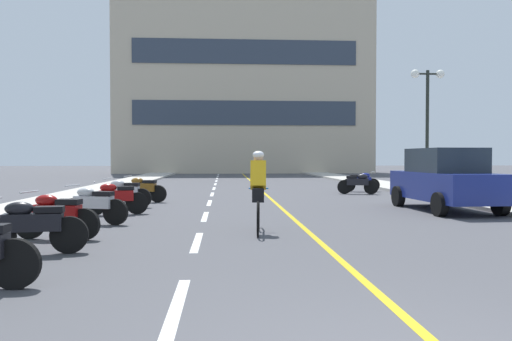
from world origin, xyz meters
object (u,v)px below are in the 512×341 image
motorcycle_8 (361,181)px  motorcycle_6 (142,189)px  motorcycle_3 (93,204)px  motorcycle_7 (358,183)px  parked_car_near (445,179)px  motorcycle_4 (116,197)px  cyclist_rider (258,190)px  motorcycle_1 (32,225)px  motorcycle_5 (124,192)px  motorcycle_2 (56,215)px  street_lamp_mid (427,102)px

motorcycle_8 → motorcycle_6: bearing=-151.7°
motorcycle_3 → motorcycle_7: 12.58m
motorcycle_6 → motorcycle_8: same height
motorcycle_3 → parked_car_near: bearing=14.6°
parked_car_near → motorcycle_4: bearing=-176.8°
motorcycle_7 → parked_car_near: bearing=-83.2°
parked_car_near → motorcycle_3: (-9.47, -2.46, -0.44)m
motorcycle_8 → motorcycle_3: bearing=-130.9°
cyclist_rider → motorcycle_3: bearing=157.7°
motorcycle_1 → cyclist_rider: (3.76, 2.13, 0.41)m
motorcycle_1 → motorcycle_6: bearing=88.5°
motorcycle_5 → motorcycle_2: bearing=-90.8°
motorcycle_1 → motorcycle_7: (8.71, 12.77, 0.00)m
street_lamp_mid → motorcycle_2: size_ratio=3.07×
parked_car_near → motorcycle_8: parked_car_near is taller
motorcycle_4 → cyclist_rider: cyclist_rider is taller
motorcycle_4 → cyclist_rider: size_ratio=0.95×
motorcycle_3 → cyclist_rider: bearing=-22.3°
street_lamp_mid → motorcycle_8: size_ratio=3.04×
parked_car_near → motorcycle_8: size_ratio=2.51×
street_lamp_mid → motorcycle_7: (-3.03, -0.13, -3.43)m
motorcycle_8 → motorcycle_4: bearing=-136.3°
motorcycle_1 → motorcycle_5: same height
street_lamp_mid → motorcycle_2: street_lamp_mid is taller
motorcycle_4 → motorcycle_8: (9.13, 8.71, 0.00)m
street_lamp_mid → motorcycle_2: bearing=-136.1°
motorcycle_1 → motorcycle_5: size_ratio=1.00×
parked_car_near → cyclist_rider: size_ratio=2.42×
motorcycle_1 → motorcycle_3: size_ratio=1.02×
cyclist_rider → motorcycle_5: bearing=124.9°
motorcycle_6 → motorcycle_8: bearing=28.3°
motorcycle_4 → parked_car_near: bearing=3.2°
motorcycle_3 → cyclist_rider: cyclist_rider is taller
motorcycle_5 → street_lamp_mid: bearing=24.4°
street_lamp_mid → motorcycle_1: bearing=-132.3°
street_lamp_mid → parked_car_near: street_lamp_mid is taller
parked_car_near → motorcycle_7: bearing=96.8°
motorcycle_3 → motorcycle_5: bearing=90.9°
parked_car_near → motorcycle_5: (-9.53, 1.44, -0.44)m
motorcycle_2 → motorcycle_4: size_ratio=1.01×
parked_car_near → motorcycle_5: 9.65m
street_lamp_mid → motorcycle_8: bearing=150.4°
motorcycle_3 → motorcycle_1: bearing=-90.5°
motorcycle_4 → motorcycle_6: size_ratio=1.00×
parked_car_near → motorcycle_4: parked_car_near is taller
street_lamp_mid → motorcycle_1: size_ratio=3.05×
motorcycle_7 → motorcycle_2: bearing=-128.0°
motorcycle_8 → motorcycle_2: bearing=-126.2°
motorcycle_1 → motorcycle_5: (-0.03, 7.56, 0.00)m
street_lamp_mid → cyclist_rider: size_ratio=2.93×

